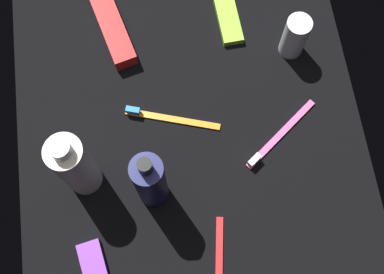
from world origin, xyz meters
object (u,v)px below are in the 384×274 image
snack_bar_lime (228,20)px  bodywash_bottle (75,166)px  deodorant_stick (295,37)px  toothbrush_pink (277,137)px  toothbrush_orange (167,118)px  lotion_bottle (150,182)px  toothpaste_box_red (112,26)px  snack_bar_purple (95,272)px

snack_bar_lime → bodywash_bottle: bearing=129.7°
bodywash_bottle → snack_bar_lime: 42.43cm
deodorant_stick → toothbrush_pink: size_ratio=0.65×
deodorant_stick → snack_bar_lime: bearing=55.7°
toothbrush_orange → bodywash_bottle: bearing=120.4°
toothbrush_orange → lotion_bottle: bearing=163.8°
deodorant_stick → toothbrush_pink: deodorant_stick is taller
toothpaste_box_red → lotion_bottle: bearing=173.3°
deodorant_stick → snack_bar_purple: deodorant_stick is taller
snack_bar_lime → snack_bar_purple: 53.97cm
toothbrush_pink → snack_bar_purple: toothbrush_pink is taller
toothbrush_orange → toothbrush_pink: 20.82cm
toothbrush_pink → toothpaste_box_red: size_ratio=0.85×
toothpaste_box_red → snack_bar_purple: 46.64cm
lotion_bottle → snack_bar_purple: (-12.26, 11.50, -8.37)cm
bodywash_bottle → toothbrush_orange: bearing=-59.6°
toothpaste_box_red → snack_bar_lime: bearing=-107.4°
lotion_bottle → snack_bar_purple: lotion_bottle is taller
lotion_bottle → toothbrush_pink: (7.06, -23.72, -8.51)cm
lotion_bottle → toothpaste_box_red: 34.91cm
toothpaste_box_red → snack_bar_purple: toothpaste_box_red is taller
deodorant_stick → snack_bar_lime: 14.06cm
toothbrush_pink → snack_bar_purple: bearing=118.7°
toothbrush_pink → snack_bar_lime: bearing=11.1°
bodywash_bottle → snack_bar_purple: bearing=-178.5°
toothbrush_pink → toothpaste_box_red: toothpaste_box_red is taller
bodywash_bottle → deodorant_stick: bearing=-63.9°
lotion_bottle → snack_bar_lime: size_ratio=1.97×
toothbrush_pink → snack_bar_lime: 25.87cm
lotion_bottle → snack_bar_lime: (32.44, -18.74, -8.37)cm
bodywash_bottle → snack_bar_lime: (28.05, -30.69, -8.42)cm
deodorant_stick → snack_bar_purple: size_ratio=0.94×
bodywash_bottle → deodorant_stick: bodywash_bottle is taller
lotion_bottle → toothbrush_orange: (13.76, -4.00, -8.51)cm
toothbrush_pink → toothbrush_orange: bearing=71.2°
toothbrush_pink → snack_bar_lime: (25.39, 4.97, 0.14)cm
lotion_bottle → toothbrush_orange: size_ratio=1.17×
bodywash_bottle → toothpaste_box_red: bodywash_bottle is taller
bodywash_bottle → toothpaste_box_red: (29.42, -7.65, -7.57)cm
snack_bar_lime → snack_bar_purple: same height
bodywash_bottle → snack_bar_lime: bodywash_bottle is taller
toothbrush_pink → snack_bar_lime: size_ratio=1.44×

